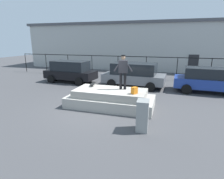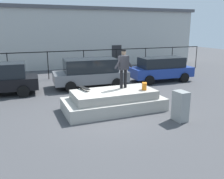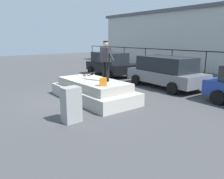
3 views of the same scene
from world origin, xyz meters
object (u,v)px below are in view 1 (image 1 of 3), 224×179
(skateboard, at_px, (93,84))
(car_blue_hatchback_far, at_px, (209,80))
(car_black_hatchback_near, at_px, (70,71))
(car_grey_hatchback_mid, at_px, (134,74))
(backpack, at_px, (134,90))
(skateboarder, at_px, (123,70))
(utility_box, at_px, (142,115))

(skateboard, xyz_separation_m, car_blue_hatchback_far, (6.65, 3.97, -0.13))
(car_black_hatchback_near, bearing_deg, car_grey_hatchback_mid, 0.21)
(backpack, xyz_separation_m, car_black_hatchback_near, (-6.31, 5.13, -0.15))
(backpack, xyz_separation_m, car_grey_hatchback_mid, (-0.97, 5.15, -0.14))
(skateboard, relative_size, car_grey_hatchback_mid, 0.18)
(backpack, bearing_deg, car_blue_hatchback_far, -7.50)
(skateboard, height_order, car_black_hatchback_near, car_black_hatchback_near)
(skateboarder, relative_size, utility_box, 1.45)
(skateboarder, bearing_deg, car_blue_hatchback_far, 41.24)
(skateboarder, height_order, backpack, skateboarder)
(car_black_hatchback_near, bearing_deg, backpack, -39.11)
(skateboard, relative_size, utility_box, 0.68)
(skateboarder, height_order, utility_box, skateboarder)
(car_grey_hatchback_mid, bearing_deg, utility_box, -76.87)
(skateboard, distance_m, utility_box, 4.24)
(skateboard, height_order, backpack, backpack)
(backpack, xyz_separation_m, utility_box, (0.65, -1.80, -0.47))
(skateboarder, xyz_separation_m, backpack, (0.74, -0.68, -0.87))
(backpack, bearing_deg, car_black_hatchback_near, 83.18)
(car_black_hatchback_near, bearing_deg, utility_box, -44.87)
(car_black_hatchback_near, distance_m, car_blue_hatchback_far, 10.41)
(skateboarder, xyz_separation_m, car_grey_hatchback_mid, (-0.23, 4.47, -1.01))
(skateboarder, height_order, car_blue_hatchback_far, skateboarder)
(backpack, relative_size, car_black_hatchback_near, 0.07)
(car_black_hatchback_near, relative_size, utility_box, 3.60)
(car_black_hatchback_near, height_order, car_blue_hatchback_far, car_black_hatchback_near)
(car_blue_hatchback_far, bearing_deg, backpack, -129.79)
(skateboarder, relative_size, car_black_hatchback_near, 0.40)
(backpack, distance_m, car_blue_hatchback_far, 6.40)
(backpack, distance_m, car_grey_hatchback_mid, 5.25)
(car_blue_hatchback_far, xyz_separation_m, utility_box, (-3.44, -6.72, -0.28))
(skateboard, xyz_separation_m, car_black_hatchback_near, (-3.76, 4.19, -0.09))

